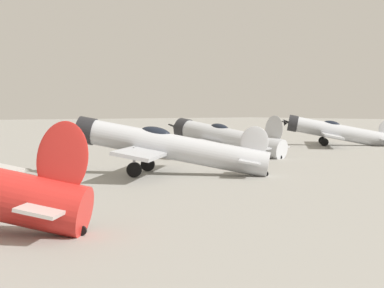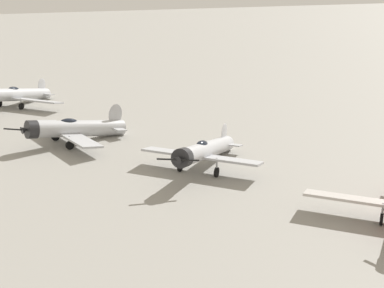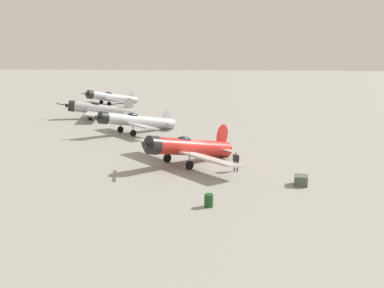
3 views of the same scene
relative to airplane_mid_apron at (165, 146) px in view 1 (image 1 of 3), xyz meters
The scene contains 3 objects.
airplane_mid_apron is the anchor object (origin of this frame).
airplane_far_line 14.25m from the airplane_mid_apron, 143.73° to the right, with size 11.13×11.73×3.39m.
airplane_outer_stand 31.45m from the airplane_mid_apron, 158.09° to the right, with size 11.01×10.69×3.48m.
Camera 1 is at (4.56, 18.07, 3.53)m, focal length 55.68 mm.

